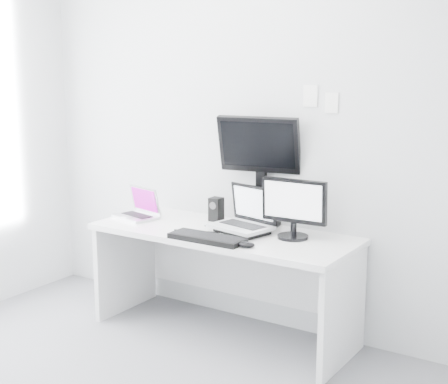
% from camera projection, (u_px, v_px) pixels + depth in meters
% --- Properties ---
extents(back_wall, '(3.60, 0.00, 3.60)m').
position_uv_depth(back_wall, '(251.00, 133.00, 4.58)').
color(back_wall, silver).
rests_on(back_wall, ground).
extents(desk, '(1.80, 0.70, 0.73)m').
position_uv_depth(desk, '(223.00, 283.00, 4.48)').
color(desk, white).
rests_on(desk, ground).
extents(macbook, '(0.36, 0.30, 0.23)m').
position_uv_depth(macbook, '(135.00, 202.00, 4.75)').
color(macbook, silver).
rests_on(macbook, desk).
extents(speaker, '(0.11, 0.11, 0.17)m').
position_uv_depth(speaker, '(216.00, 209.00, 4.67)').
color(speaker, black).
rests_on(speaker, desk).
extents(dell_laptop, '(0.44, 0.37, 0.32)m').
position_uv_depth(dell_laptop, '(241.00, 210.00, 4.32)').
color(dell_laptop, silver).
rests_on(dell_laptop, desk).
extents(rear_monitor, '(0.59, 0.30, 0.77)m').
position_uv_depth(rear_monitor, '(260.00, 169.00, 4.52)').
color(rear_monitor, black).
rests_on(rear_monitor, desk).
extents(samsung_monitor, '(0.44, 0.22, 0.40)m').
position_uv_depth(samsung_monitor, '(293.00, 208.00, 4.19)').
color(samsung_monitor, black).
rests_on(samsung_monitor, desk).
extents(keyboard, '(0.50, 0.18, 0.03)m').
position_uv_depth(keyboard, '(207.00, 238.00, 4.17)').
color(keyboard, black).
rests_on(keyboard, desk).
extents(mouse, '(0.12, 0.10, 0.03)m').
position_uv_depth(mouse, '(246.00, 245.00, 4.01)').
color(mouse, black).
rests_on(mouse, desk).
extents(wall_note_0, '(0.10, 0.00, 0.14)m').
position_uv_depth(wall_note_0, '(310.00, 96.00, 4.28)').
color(wall_note_0, white).
rests_on(wall_note_0, back_wall).
extents(wall_note_1, '(0.09, 0.00, 0.13)m').
position_uv_depth(wall_note_1, '(332.00, 103.00, 4.20)').
color(wall_note_1, white).
rests_on(wall_note_1, back_wall).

